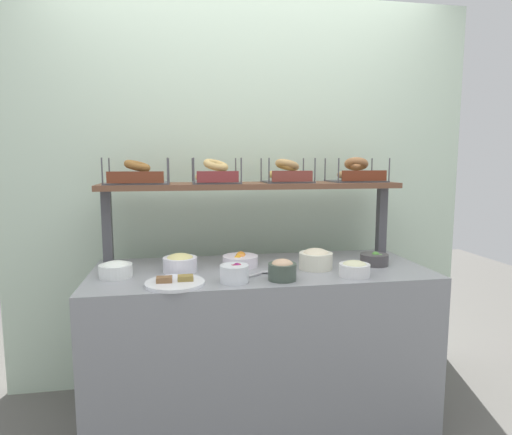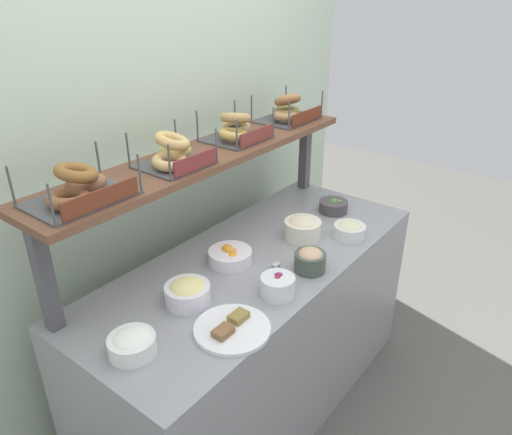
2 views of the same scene
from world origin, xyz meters
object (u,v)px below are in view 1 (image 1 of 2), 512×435
Objects in this scene: bowl_cream_cheese at (116,269)px; serving_spoon_near_plate at (259,274)px; bagel_basket_sesame at (287,174)px; bowl_veggie_mix at (374,259)px; bagel_basket_cinnamon_raisin at (137,176)px; bowl_fruit_salad at (240,260)px; bagel_basket_plain at (216,175)px; bowl_potato_salad at (316,259)px; bowl_egg_salad at (180,263)px; bowl_scallion_spread at (354,268)px; bowl_beet_salad at (234,273)px; bowl_hummus at (282,270)px; bagel_basket_everything at (356,174)px; serving_plate_white at (175,283)px.

bowl_cream_cheese is 1.03× the size of serving_spoon_near_plate.
bowl_veggie_mix is at bearing -36.97° from bagel_basket_sesame.
bowl_veggie_mix is 0.45× the size of bagel_basket_cinnamon_raisin.
bowl_fruit_salad is 0.50m from bagel_basket_plain.
bowl_potato_salad reaches higher than serving_spoon_near_plate.
bagel_basket_plain is (0.20, 0.24, 0.43)m from bowl_egg_salad.
bagel_basket_plain and bagel_basket_sesame have the same top height.
serving_spoon_near_plate is (-0.31, -0.07, -0.05)m from bowl_potato_salad.
bowl_cream_cheese reaches higher than bowl_fruit_salad.
bagel_basket_plain is (-0.63, 0.48, 0.44)m from bowl_scallion_spread.
bowl_potato_salad is at bearing -77.46° from bagel_basket_sesame.
bowl_veggie_mix is 0.81m from bowl_beet_salad.
bowl_fruit_salad is at bearing 77.05° from bowl_beet_salad.
bowl_veggie_mix is 0.72m from bowl_fruit_salad.
bagel_basket_sesame is (-0.21, 0.50, 0.44)m from bowl_scallion_spread.
bagel_basket_sesame is at bearing 74.03° from bowl_hummus.
serving_spoon_near_plate is 0.91m from bagel_basket_everything.
bowl_veggie_mix is at bearing -12.82° from bagel_basket_cinnamon_raisin.
bowl_hummus is at bearing -137.70° from bagel_basket_everything.
bagel_basket_cinnamon_raisin reaches higher than serving_plate_white.
bagel_basket_everything is at bearing 14.92° from bowl_egg_salad.
bowl_potato_salad reaches higher than serving_plate_white.
bowl_scallion_spread is 0.87× the size of bowl_egg_salad.
bagel_basket_everything is at bearing 13.80° from bowl_cream_cheese.
bowl_potato_salad is 0.28m from bowl_hummus.
bowl_cream_cheese is at bearing 170.89° from bowl_scallion_spread.
bagel_basket_everything is at bearing 1.48° from bagel_basket_cinnamon_raisin.
bowl_scallion_spread is 0.98× the size of serving_spoon_near_plate.
bowl_veggie_mix is 1.03m from bowl_egg_salad.
bowl_cream_cheese is at bearing -169.59° from bowl_fruit_salad.
bowl_egg_salad is (-0.83, 0.23, 0.01)m from bowl_scallion_spread.
bowl_scallion_spread is 0.71m from bagel_basket_everything.
bowl_potato_salad is 1.14× the size of serving_spoon_near_plate.
bagel_basket_cinnamon_raisin is (-0.91, 0.31, 0.42)m from bowl_potato_salad.
bowl_fruit_salad is 0.59× the size of bagel_basket_everything.
bowl_cream_cheese is (-1.13, 0.18, 0.00)m from bowl_scallion_spread.
bowl_beet_salad is at bearing -18.57° from bowl_cream_cheese.
bowl_egg_salad is 1.10× the size of bowl_cream_cheese.
bagel_basket_sesame is 0.87× the size of bagel_basket_everything.
bowl_egg_salad is 1.29× the size of bowl_hummus.
bowl_veggie_mix is 0.54× the size of bagel_basket_sesame.
bagel_basket_everything is (0.01, 0.32, 0.45)m from bowl_veggie_mix.
bowl_scallion_spread is 0.46m from serving_spoon_near_plate.
bowl_scallion_spread is at bearing -112.32° from bagel_basket_everything.
bowl_hummus is 0.68m from bagel_basket_sesame.
bowl_scallion_spread is at bearing -67.06° from bagel_basket_sesame.
bowl_veggie_mix is at bearing 10.69° from serving_plate_white.
bagel_basket_everything reaches higher than bowl_hummus.
bowl_cream_cheese reaches higher than bowl_veggie_mix.
bowl_beet_salad is 0.42× the size of bagel_basket_everything.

